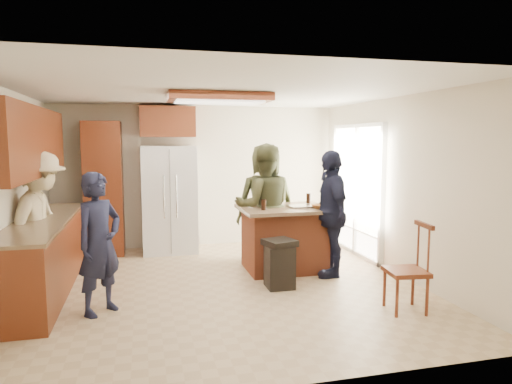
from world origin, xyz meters
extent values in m
plane|color=tan|center=(0.00, 0.00, 0.00)|extent=(5.00, 5.00, 0.00)
plane|color=white|center=(0.00, 0.00, 2.50)|extent=(5.00, 5.00, 0.00)
plane|color=beige|center=(0.00, 2.50, 1.25)|extent=(5.00, 0.00, 5.00)
plane|color=beige|center=(0.00, -2.50, 1.25)|extent=(5.00, 0.00, 5.00)
plane|color=beige|center=(-2.50, 0.00, 1.25)|extent=(0.00, 5.00, 5.00)
plane|color=beige|center=(2.50, 0.00, 1.25)|extent=(0.00, 5.00, 5.00)
cube|color=white|center=(2.48, 1.20, 1.05)|extent=(0.02, 1.60, 2.10)
cube|color=white|center=(2.46, 1.20, 1.05)|extent=(0.08, 1.72, 2.10)
cube|color=maroon|center=(0.00, 0.20, 2.44)|extent=(1.30, 0.70, 0.10)
cube|color=white|center=(0.00, 0.20, 2.38)|extent=(1.10, 0.50, 0.02)
cube|color=olive|center=(4.00, 1.20, -0.05)|extent=(3.00, 3.00, 0.10)
cube|color=#593319|center=(4.70, 1.80, 1.00)|extent=(1.40, 1.60, 2.00)
imported|color=#1A1C34|center=(-1.45, -0.54, 0.78)|extent=(0.70, 0.70, 1.56)
imported|color=#3E4226|center=(0.77, 0.81, 0.92)|extent=(0.94, 0.64, 1.83)
imported|color=#3B4126|center=(0.88, 1.12, 0.93)|extent=(0.94, 0.65, 1.86)
imported|color=#181B31|center=(1.56, 0.17, 0.88)|extent=(0.63, 1.08, 1.76)
imported|color=#C6B488|center=(-2.22, 0.43, 0.89)|extent=(0.79, 1.24, 1.77)
cube|color=maroon|center=(-2.20, 0.40, 0.44)|extent=(0.60, 3.00, 0.88)
cube|color=#846B4C|center=(-2.20, 0.40, 0.90)|extent=(0.64, 3.00, 0.04)
cube|color=maroon|center=(-2.33, 0.40, 1.88)|extent=(0.35, 3.00, 0.85)
cube|color=maroon|center=(-1.60, 2.20, 1.10)|extent=(0.60, 0.60, 2.20)
cube|color=maroon|center=(-0.55, 2.20, 2.20)|extent=(0.90, 0.60, 0.50)
cube|color=white|center=(-0.55, 2.12, 0.90)|extent=(0.90, 0.72, 1.80)
cube|color=gray|center=(-0.55, 1.75, 0.90)|extent=(0.01, 0.01, 1.71)
cylinder|color=silver|center=(-0.65, 1.73, 0.99)|extent=(0.02, 0.02, 0.70)
cylinder|color=silver|center=(-0.45, 1.73, 0.99)|extent=(0.02, 0.02, 0.70)
cube|color=brown|center=(1.02, 0.59, 0.44)|extent=(1.10, 0.85, 0.88)
cube|color=#7D5F48|center=(1.02, 0.59, 0.91)|extent=(1.28, 1.03, 0.05)
cube|color=silver|center=(1.27, 0.54, 0.94)|extent=(0.38, 0.29, 0.02)
imported|color=brown|center=(1.47, 0.34, 0.96)|extent=(0.29, 0.29, 0.05)
cylinder|color=black|center=(0.65, 0.40, 1.01)|extent=(0.07, 0.07, 0.15)
cylinder|color=black|center=(0.91, 0.91, 1.01)|extent=(0.07, 0.07, 0.15)
cylinder|color=black|center=(1.51, 0.92, 1.01)|extent=(0.07, 0.07, 0.15)
cube|color=black|center=(0.71, -0.18, 0.28)|extent=(0.34, 0.34, 0.55)
cube|color=black|center=(0.71, -0.18, 0.59)|extent=(0.45, 0.45, 0.08)
cube|color=maroon|center=(1.83, -1.31, 0.45)|extent=(0.47, 0.47, 0.05)
cylinder|color=maroon|center=(1.64, -1.46, 0.22)|extent=(0.04, 0.04, 0.44)
cylinder|color=maroon|center=(1.97, -1.50, 0.22)|extent=(0.04, 0.04, 0.44)
cylinder|color=maroon|center=(1.68, -1.12, 0.22)|extent=(0.04, 0.04, 0.44)
cylinder|color=maroon|center=(2.02, -1.16, 0.22)|extent=(0.04, 0.04, 0.44)
cube|color=maroon|center=(2.02, -1.33, 0.97)|extent=(0.09, 0.40, 0.05)
cylinder|color=maroon|center=(2.00, -1.45, 0.72)|extent=(0.03, 0.03, 0.50)
cylinder|color=maroon|center=(2.03, -1.21, 0.72)|extent=(0.03, 0.03, 0.50)
camera|label=1|loc=(-0.98, -5.67, 1.90)|focal=32.00mm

